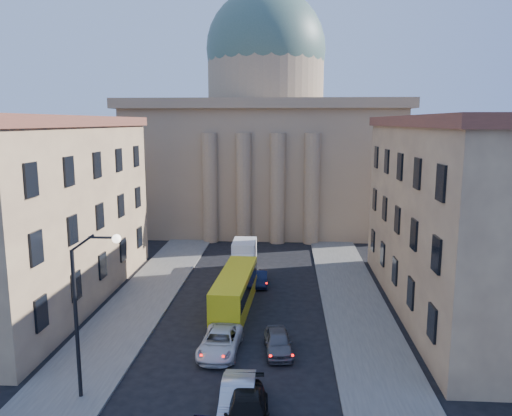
{
  "coord_description": "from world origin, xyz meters",
  "views": [
    {
      "loc": [
        3.13,
        -15.33,
        14.25
      ],
      "look_at": [
        1.18,
        15.51,
        8.9
      ],
      "focal_mm": 35.0,
      "sensor_mm": 36.0,
      "label": 1
    }
  ],
  "objects_px": {
    "car_right_near": "(238,399)",
    "city_bus": "(235,290)",
    "street_lamp": "(85,302)",
    "box_truck": "(244,259)"
  },
  "relations": [
    {
      "from": "city_bus",
      "to": "box_truck",
      "type": "height_order",
      "value": "box_truck"
    },
    {
      "from": "car_right_near",
      "to": "box_truck",
      "type": "bearing_deg",
      "value": 92.89
    },
    {
      "from": "street_lamp",
      "to": "city_bus",
      "type": "xyz_separation_m",
      "value": [
        6.17,
        13.22,
        -3.77
      ]
    },
    {
      "from": "car_right_near",
      "to": "box_truck",
      "type": "relative_size",
      "value": 0.87
    },
    {
      "from": "box_truck",
      "to": "city_bus",
      "type": "bearing_deg",
      "value": -90.02
    },
    {
      "from": "car_right_near",
      "to": "box_truck",
      "type": "distance_m",
      "value": 23.19
    },
    {
      "from": "car_right_near",
      "to": "city_bus",
      "type": "distance_m",
      "value": 14.14
    },
    {
      "from": "car_right_near",
      "to": "city_bus",
      "type": "relative_size",
      "value": 0.47
    },
    {
      "from": "car_right_near",
      "to": "street_lamp",
      "type": "bearing_deg",
      "value": 172.71
    },
    {
      "from": "city_bus",
      "to": "box_truck",
      "type": "distance_m",
      "value": 9.08
    }
  ]
}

